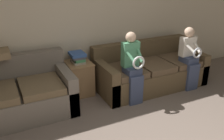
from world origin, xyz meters
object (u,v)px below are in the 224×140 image
couch_main (149,71)px  couch_side (19,95)px  side_shelf (79,78)px  book_stack (78,57)px  child_left_seated (133,65)px  child_right_seated (190,56)px

couch_main → couch_side: (-2.44, 0.04, 0.01)m
side_shelf → book_stack: 0.40m
child_left_seated → book_stack: child_left_seated is taller
couch_side → side_shelf: bearing=12.3°
couch_side → child_right_seated: size_ratio=1.40×
couch_main → couch_side: bearing=179.1°
couch_main → child_right_seated: 0.82m
child_right_seated → side_shelf: child_right_seated is taller
child_left_seated → side_shelf: size_ratio=2.01×
couch_side → side_shelf: 1.12m
couch_main → book_stack: (-1.36, 0.28, 0.41)m
couch_main → child_left_seated: (-0.62, -0.40, 0.37)m
child_left_seated → couch_main: bearing=32.6°
child_right_seated → couch_main: bearing=147.3°
couch_side → child_right_seated: child_right_seated is taller
child_right_seated → book_stack: (-1.98, 0.68, 0.06)m
child_left_seated → book_stack: bearing=137.3°
child_right_seated → book_stack: bearing=161.1°
child_left_seated → child_right_seated: bearing=-0.0°
child_left_seated → side_shelf: (-0.73, 0.67, -0.36)m
couch_main → child_left_seated: size_ratio=1.74×
child_left_seated → child_right_seated: 1.25m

